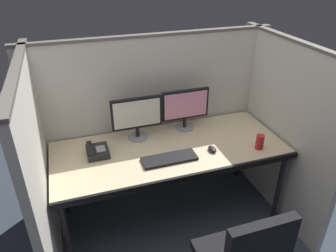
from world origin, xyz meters
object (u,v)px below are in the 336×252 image
monitor_right (185,107)px  keyboard_main (169,159)px  computer_mouse (212,149)px  desk_phone (97,151)px  monitor_left (137,115)px  soda_can (260,142)px  desk (170,154)px

monitor_right → keyboard_main: bearing=-124.1°
computer_mouse → keyboard_main: bearing=-178.5°
desk_phone → computer_mouse: bearing=-15.0°
desk_phone → monitor_right: bearing=12.8°
monitor_left → desk_phone: monitor_left is taller
soda_can → desk_phone: bearing=165.7°
monitor_right → computer_mouse: bearing=-79.8°
computer_mouse → monitor_left: bearing=143.0°
desk → monitor_left: size_ratio=4.42×
keyboard_main → desk_phone: (-0.52, 0.25, 0.02)m
monitor_right → soda_can: size_ratio=3.52×
monitor_left → computer_mouse: monitor_left is taller
monitor_right → desk_phone: 0.86m
desk → desk_phone: desk_phone is taller
monitor_right → desk_phone: size_ratio=2.26×
monitor_right → keyboard_main: size_ratio=1.00×
desk → monitor_right: monitor_right is taller
desk → soda_can: size_ratio=15.57×
computer_mouse → soda_can: bearing=-12.7°
desk → monitor_left: monitor_left is taller
computer_mouse → desk_phone: size_ratio=0.51×
desk → soda_can: bearing=-17.9°
monitor_right → soda_can: monitor_right is taller
keyboard_main → desk_phone: 0.58m
monitor_left → monitor_right: size_ratio=1.00×
computer_mouse → soda_can: soda_can is taller
monitor_right → computer_mouse: monitor_right is taller
keyboard_main → computer_mouse: (0.37, 0.01, 0.01)m
keyboard_main → soda_can: bearing=-5.8°
desk → desk_phone: bearing=170.2°
desk → monitor_left: (-0.21, 0.26, 0.27)m
monitor_right → soda_can: (0.46, -0.51, -0.15)m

